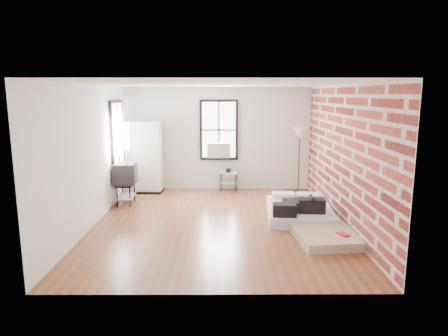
{
  "coord_description": "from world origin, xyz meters",
  "views": [
    {
      "loc": [
        0.1,
        -7.88,
        2.61
      ],
      "look_at": [
        0.13,
        0.3,
        1.09
      ],
      "focal_mm": 32.0,
      "sensor_mm": 36.0,
      "label": 1
    }
  ],
  "objects_px": {
    "mattress_main": "(299,210)",
    "tv_stand": "(126,175)",
    "floor_lamp": "(300,136)",
    "side_table": "(229,176)",
    "mattress_bare": "(315,223)",
    "wardrobe": "(144,157)"
  },
  "relations": [
    {
      "from": "wardrobe",
      "to": "side_table",
      "type": "relative_size",
      "value": 3.05
    },
    {
      "from": "mattress_main",
      "to": "side_table",
      "type": "xyz_separation_m",
      "value": [
        -1.48,
        2.36,
        0.26
      ]
    },
    {
      "from": "mattress_main",
      "to": "tv_stand",
      "type": "height_order",
      "value": "tv_stand"
    },
    {
      "from": "mattress_main",
      "to": "floor_lamp",
      "type": "xyz_separation_m",
      "value": [
        0.41,
        2.29,
        1.36
      ]
    },
    {
      "from": "floor_lamp",
      "to": "mattress_bare",
      "type": "bearing_deg",
      "value": -94.5
    },
    {
      "from": "mattress_main",
      "to": "side_table",
      "type": "distance_m",
      "value": 2.8
    },
    {
      "from": "mattress_bare",
      "to": "wardrobe",
      "type": "distance_m",
      "value": 5.05
    },
    {
      "from": "side_table",
      "to": "tv_stand",
      "type": "height_order",
      "value": "tv_stand"
    },
    {
      "from": "floor_lamp",
      "to": "side_table",
      "type": "bearing_deg",
      "value": 177.88
    },
    {
      "from": "wardrobe",
      "to": "tv_stand",
      "type": "height_order",
      "value": "wardrobe"
    },
    {
      "from": "mattress_bare",
      "to": "floor_lamp",
      "type": "bearing_deg",
      "value": 79.66
    },
    {
      "from": "mattress_bare",
      "to": "tv_stand",
      "type": "bearing_deg",
      "value": 149.66
    },
    {
      "from": "side_table",
      "to": "floor_lamp",
      "type": "height_order",
      "value": "floor_lamp"
    },
    {
      "from": "floor_lamp",
      "to": "mattress_main",
      "type": "bearing_deg",
      "value": -100.06
    },
    {
      "from": "mattress_bare",
      "to": "floor_lamp",
      "type": "xyz_separation_m",
      "value": [
        0.24,
        3.09,
        1.39
      ]
    },
    {
      "from": "mattress_main",
      "to": "tv_stand",
      "type": "distance_m",
      "value": 4.14
    },
    {
      "from": "mattress_main",
      "to": "mattress_bare",
      "type": "height_order",
      "value": "mattress_main"
    },
    {
      "from": "wardrobe",
      "to": "side_table",
      "type": "xyz_separation_m",
      "value": [
        2.26,
        0.07,
        -0.53
      ]
    },
    {
      "from": "mattress_bare",
      "to": "side_table",
      "type": "xyz_separation_m",
      "value": [
        -1.64,
        3.16,
        0.28
      ]
    },
    {
      "from": "mattress_main",
      "to": "side_table",
      "type": "height_order",
      "value": "side_table"
    },
    {
      "from": "wardrobe",
      "to": "mattress_bare",
      "type": "bearing_deg",
      "value": -35.75
    },
    {
      "from": "floor_lamp",
      "to": "tv_stand",
      "type": "bearing_deg",
      "value": -164.46
    }
  ]
}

